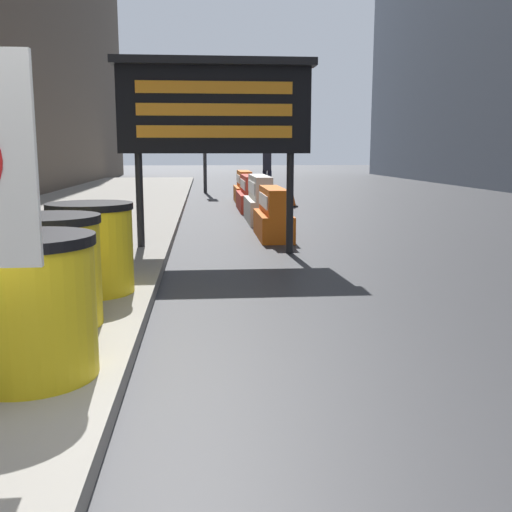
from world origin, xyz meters
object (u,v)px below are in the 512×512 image
jersey_barrier_orange_near (244,189)px  traffic_cone_near (291,195)px  barrel_drum_middle (49,271)px  message_board (215,108)px  jersey_barrier_orange_far (273,216)px  jersey_barrier_white (260,201)px  jersey_barrier_red_striped (250,195)px  traffic_light_near_curb (204,109)px  barrel_drum_back (91,248)px  barrel_drum_foreground (29,306)px  pedestrian_worker (267,165)px

jersey_barrier_orange_near → traffic_cone_near: bearing=-53.6°
barrel_drum_middle → message_board: size_ratio=0.31×
jersey_barrier_orange_far → jersey_barrier_white: size_ratio=0.85×
jersey_barrier_red_striped → traffic_light_near_curb: bearing=99.8°
barrel_drum_back → traffic_cone_near: bearing=71.5°
message_board → jersey_barrier_red_striped: bearing=81.2°
jersey_barrier_orange_far → jersey_barrier_orange_near: jersey_barrier_orange_near is taller
barrel_drum_foreground → jersey_barrier_red_striped: barrel_drum_foreground is taller
jersey_barrier_orange_far → jersey_barrier_white: bearing=90.0°
jersey_barrier_orange_far → jersey_barrier_white: jersey_barrier_white is taller
message_board → barrel_drum_back: bearing=-114.0°
traffic_light_near_curb → pedestrian_worker: (1.94, -1.87, -1.83)m
barrel_drum_back → jersey_barrier_orange_near: size_ratio=0.46×
barrel_drum_middle → pedestrian_worker: (3.17, 14.45, 0.46)m
jersey_barrier_orange_far → jersey_barrier_white: 2.33m
barrel_drum_middle → jersey_barrier_orange_far: barrel_drum_middle is taller
barrel_drum_back → jersey_barrier_red_striped: size_ratio=0.40×
jersey_barrier_orange_far → jersey_barrier_red_striped: (-0.00, 4.75, 0.01)m
jersey_barrier_orange_near → traffic_cone_near: jersey_barrier_orange_near is taller
barrel_drum_foreground → message_board: (1.18, 4.82, 1.44)m
jersey_barrier_white → traffic_light_near_curb: (-1.07, 8.67, 2.42)m
barrel_drum_back → traffic_cone_near: (3.28, 9.81, -0.24)m
barrel_drum_back → pedestrian_worker: (3.05, 13.39, 0.46)m
barrel_drum_back → jersey_barrier_orange_near: (2.18, 11.31, -0.16)m
message_board → jersey_barrier_white: bearing=75.9°
jersey_barrier_white → jersey_barrier_red_striped: bearing=90.0°
barrel_drum_foreground → jersey_barrier_white: barrel_drum_foreground is taller
barrel_drum_middle → traffic_light_near_curb: size_ratio=0.21×
message_board → jersey_barrier_orange_far: (0.98, 1.56, -1.62)m
barrel_drum_foreground → traffic_cone_near: (3.26, 11.93, -0.24)m
traffic_cone_near → jersey_barrier_white: bearing=-108.9°
barrel_drum_foreground → barrel_drum_middle: size_ratio=1.00×
barrel_drum_foreground → jersey_barrier_orange_far: 6.74m
traffic_light_near_curb → pedestrian_worker: 3.26m
jersey_barrier_orange_far → barrel_drum_foreground: bearing=-108.6°
barrel_drum_middle → pedestrian_worker: pedestrian_worker is taller
barrel_drum_middle → barrel_drum_foreground: bearing=-82.2°
jersey_barrier_white → traffic_cone_near: size_ratio=3.09×
barrel_drum_middle → traffic_cone_near: (3.40, 10.87, -0.24)m
barrel_drum_foreground → jersey_barrier_orange_near: size_ratio=0.46×
barrel_drum_back → jersey_barrier_orange_far: (2.18, 4.26, -0.18)m
jersey_barrier_orange_far → traffic_cone_near: (1.10, 5.55, -0.06)m
barrel_drum_foreground → jersey_barrier_orange_far: size_ratio=0.51×
pedestrian_worker → jersey_barrier_orange_far: bearing=1.0°
barrel_drum_middle → traffic_cone_near: 11.40m
message_board → jersey_barrier_orange_near: message_board is taller
traffic_light_near_curb → barrel_drum_middle: bearing=-94.3°
barrel_drum_foreground → traffic_cone_near: barrel_drum_foreground is taller
barrel_drum_foreground → jersey_barrier_orange_near: bearing=80.9°
barrel_drum_foreground → message_board: 5.17m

